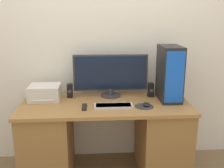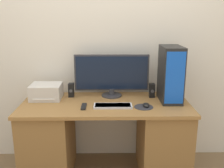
% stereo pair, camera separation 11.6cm
% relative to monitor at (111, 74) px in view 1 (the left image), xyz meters
% --- Properties ---
extents(wall_back, '(6.40, 0.05, 2.70)m').
position_rel_monitor_xyz_m(wall_back, '(-0.06, 0.19, 0.39)').
color(wall_back, silver).
rests_on(wall_back, ground_plane).
extents(desk, '(1.55, 0.68, 0.73)m').
position_rel_monitor_xyz_m(desk, '(-0.06, -0.21, -0.58)').
color(desk, olive).
rests_on(desk, ground_plane).
extents(monitor, '(0.73, 0.20, 0.42)m').
position_rel_monitor_xyz_m(monitor, '(0.00, 0.00, 0.00)').
color(monitor, '#333338').
rests_on(monitor, desk).
extents(keyboard, '(0.34, 0.13, 0.02)m').
position_rel_monitor_xyz_m(keyboard, '(0.01, -0.32, -0.21)').
color(keyboard, silver).
rests_on(keyboard, desk).
extents(mousepad, '(0.17, 0.17, 0.00)m').
position_rel_monitor_xyz_m(mousepad, '(0.28, -0.33, -0.22)').
color(mousepad, '#2D2D33').
rests_on(mousepad, desk).
extents(mouse, '(0.06, 0.10, 0.03)m').
position_rel_monitor_xyz_m(mouse, '(0.30, -0.32, -0.20)').
color(mouse, black).
rests_on(mouse, mousepad).
extents(computer_tower, '(0.18, 0.33, 0.51)m').
position_rel_monitor_xyz_m(computer_tower, '(0.54, -0.15, 0.03)').
color(computer_tower, black).
rests_on(computer_tower, desk).
extents(printer, '(0.29, 0.25, 0.14)m').
position_rel_monitor_xyz_m(printer, '(-0.63, -0.08, -0.15)').
color(printer, beige).
rests_on(printer, desk).
extents(speaker_left, '(0.05, 0.07, 0.14)m').
position_rel_monitor_xyz_m(speaker_left, '(-0.40, -0.02, -0.16)').
color(speaker_left, black).
rests_on(speaker_left, desk).
extents(speaker_right, '(0.05, 0.07, 0.14)m').
position_rel_monitor_xyz_m(speaker_right, '(0.40, -0.04, -0.16)').
color(speaker_right, black).
rests_on(speaker_right, desk).
extents(remote_control, '(0.04, 0.15, 0.02)m').
position_rel_monitor_xyz_m(remote_control, '(-0.25, -0.33, -0.21)').
color(remote_control, black).
rests_on(remote_control, desk).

